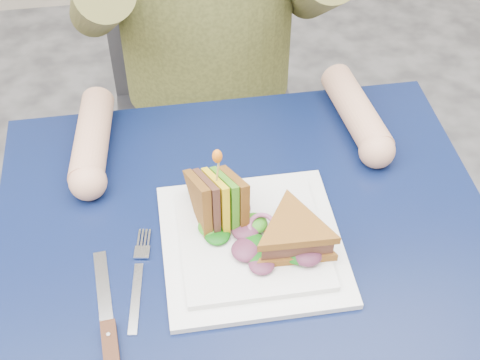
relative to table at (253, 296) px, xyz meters
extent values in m
cube|color=black|center=(0.00, 0.00, 0.06)|extent=(0.75, 0.75, 0.03)
cylinder|color=#595B5E|center=(-0.32, 0.32, -0.30)|extent=(0.04, 0.04, 0.70)
cylinder|color=#595B5E|center=(0.32, 0.32, -0.30)|extent=(0.04, 0.04, 0.70)
cube|color=#47474C|center=(0.00, 0.59, -0.20)|extent=(0.42, 0.40, 0.04)
cube|color=#47474C|center=(0.00, 0.77, 0.05)|extent=(0.42, 0.03, 0.46)
cylinder|color=#47474C|center=(-0.18, 0.42, -0.44)|extent=(0.02, 0.02, 0.43)
cylinder|color=#47474C|center=(0.18, 0.42, -0.44)|extent=(0.02, 0.02, 0.43)
cylinder|color=#47474C|center=(-0.18, 0.76, -0.44)|extent=(0.02, 0.02, 0.43)
cylinder|color=#47474C|center=(0.18, 0.76, -0.44)|extent=(0.02, 0.02, 0.43)
cylinder|color=brown|center=(-0.20, 0.48, 0.23)|extent=(0.15, 0.39, 0.31)
cylinder|color=tan|center=(-0.23, 0.28, 0.11)|extent=(0.08, 0.20, 0.06)
sphere|color=tan|center=(-0.23, 0.18, 0.11)|extent=(0.06, 0.06, 0.06)
cylinder|color=tan|center=(0.23, 0.28, 0.11)|extent=(0.08, 0.20, 0.06)
sphere|color=tan|center=(0.23, 0.18, 0.11)|extent=(0.06, 0.06, 0.06)
cube|color=white|center=(0.00, 0.03, 0.08)|extent=(0.26, 0.26, 0.01)
cube|color=white|center=(0.00, 0.03, 0.09)|extent=(0.21, 0.21, 0.01)
cube|color=silver|center=(-0.17, -0.03, 0.08)|extent=(0.03, 0.12, 0.00)
cube|color=silver|center=(-0.16, 0.04, 0.08)|extent=(0.03, 0.03, 0.00)
cube|color=silver|center=(-0.16, 0.07, 0.08)|extent=(0.01, 0.03, 0.00)
cube|color=silver|center=(-0.16, 0.07, 0.08)|extent=(0.01, 0.03, 0.00)
cube|color=silver|center=(-0.15, 0.07, 0.08)|extent=(0.01, 0.03, 0.00)
cube|color=silver|center=(-0.15, 0.07, 0.08)|extent=(0.01, 0.03, 0.00)
cube|color=silver|center=(-0.21, -0.01, 0.08)|extent=(0.03, 0.14, 0.00)
cube|color=black|center=(-0.20, -0.12, 0.09)|extent=(0.03, 0.10, 0.01)
cylinder|color=silver|center=(-0.21, -0.09, 0.09)|extent=(0.01, 0.01, 0.00)
cylinder|color=tan|center=(-0.04, 0.08, 0.20)|extent=(0.01, 0.01, 0.06)
ellipsoid|color=orange|center=(-0.04, 0.08, 0.23)|extent=(0.01, 0.01, 0.02)
torus|color=#9E4C7A|center=(0.02, 0.04, 0.11)|extent=(0.04, 0.04, 0.02)
camera|label=1|loc=(-0.11, -0.57, 0.85)|focal=50.00mm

